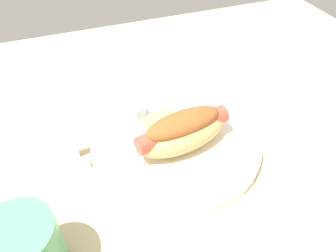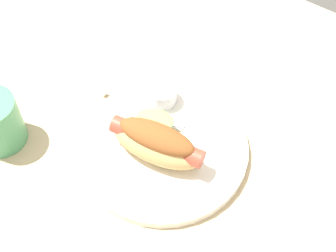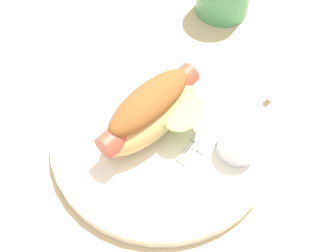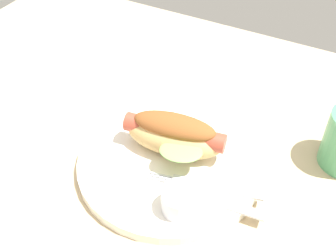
% 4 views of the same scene
% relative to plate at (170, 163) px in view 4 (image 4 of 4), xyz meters
% --- Properties ---
extents(ground_plane, '(1.20, 0.90, 0.02)m').
position_rel_plate_xyz_m(ground_plane, '(0.01, -0.02, -0.02)').
color(ground_plane, tan).
extents(plate, '(0.27, 0.27, 0.02)m').
position_rel_plate_xyz_m(plate, '(0.00, 0.00, 0.00)').
color(plate, white).
rests_on(plate, ground_plane).
extents(hot_dog, '(0.15, 0.10, 0.06)m').
position_rel_plate_xyz_m(hot_dog, '(-0.00, 0.02, 0.04)').
color(hot_dog, tan).
rests_on(hot_dog, plate).
extents(sauce_ramekin, '(0.05, 0.05, 0.03)m').
position_rel_plate_xyz_m(sauce_ramekin, '(0.05, -0.07, 0.02)').
color(sauce_ramekin, white).
rests_on(sauce_ramekin, plate).
extents(fork, '(0.16, 0.05, 0.00)m').
position_rel_plate_xyz_m(fork, '(0.07, -0.03, 0.01)').
color(fork, silver).
rests_on(fork, plate).
extents(knife, '(0.14, 0.03, 0.00)m').
position_rel_plate_xyz_m(knife, '(0.09, -0.04, 0.01)').
color(knife, silver).
rests_on(knife, plate).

